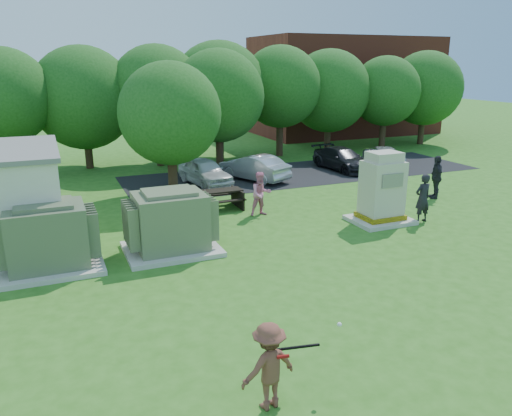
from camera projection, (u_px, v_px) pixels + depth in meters
name	position (u px, v px, depth m)	size (l,w,h in m)	color
ground	(314.00, 292.00, 13.50)	(120.00, 120.00, 0.00)	#2D6619
brick_building	(344.00, 86.00, 42.96)	(15.00, 8.00, 8.00)	maroon
parking_strip	(305.00, 173.00, 28.04)	(20.00, 6.00, 0.01)	#232326
transformer_left	(48.00, 238.00, 14.77)	(3.00, 2.40, 2.07)	beige
transformer_right	(171.00, 223.00, 16.15)	(3.00, 2.40, 2.07)	beige
generator_cabinet	(382.00, 192.00, 19.11)	(2.26, 1.85, 2.75)	beige
picnic_table	(219.00, 197.00, 21.03)	(1.91, 1.43, 0.82)	black
batter	(269.00, 366.00, 8.82)	(1.07, 0.61, 1.65)	brown
person_by_generator	(423.00, 198.00, 19.20)	(0.69, 0.46, 1.90)	black
person_at_picnic	(261.00, 194.00, 20.03)	(0.87, 0.68, 1.79)	pink
person_walking_right	(436.00, 177.00, 22.59)	(1.15, 0.48, 1.96)	#27262C
car_white	(205.00, 172.00, 25.20)	(1.57, 3.89, 1.33)	silver
car_silver_a	(254.00, 167.00, 26.17)	(1.42, 4.07, 1.34)	#BAB9BE
car_dark	(342.00, 159.00, 28.66)	(1.75, 4.30, 1.25)	black
car_silver_b	(383.00, 156.00, 29.95)	(1.92, 4.16, 1.16)	#B8B7BD
batting_equipment	(302.00, 345.00, 8.94)	(1.48, 0.40, 0.25)	black
tree_row	(187.00, 94.00, 29.33)	(41.30, 13.30, 7.30)	#47301E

